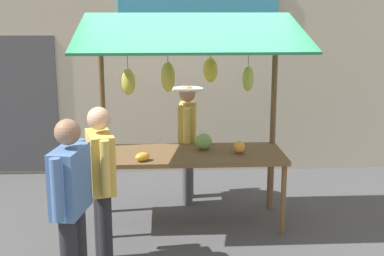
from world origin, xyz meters
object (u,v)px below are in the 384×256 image
vendor_with_sunhat (188,135)px  shopper_in_grey_tee (71,197)px  shopper_with_shopping_bag (101,177)px  market_stall (191,98)px

vendor_with_sunhat → shopper_in_grey_tee: (1.13, 2.38, 0.04)m
shopper_in_grey_tee → shopper_with_shopping_bag: bearing=-8.0°
shopper_with_shopping_bag → market_stall: bearing=-55.4°
market_stall → shopper_with_shopping_bag: 1.55m
vendor_with_sunhat → market_stall: bearing=6.1°
vendor_with_sunhat → shopper_with_shopping_bag: bearing=-21.2°
market_stall → shopper_with_shopping_bag: bearing=49.4°
market_stall → shopper_with_shopping_bag: size_ratio=1.52×
market_stall → vendor_with_sunhat: 0.94m
market_stall → vendor_with_sunhat: (-0.00, -0.72, -0.62)m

